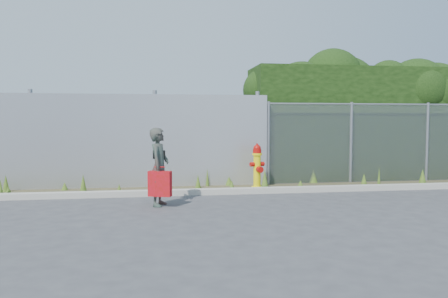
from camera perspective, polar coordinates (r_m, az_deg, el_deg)
ground at (r=7.75m, az=3.80°, el=-8.04°), size 80.00×80.00×0.00m
curb at (r=9.48m, az=1.43°, el=-5.51°), size 16.00×0.22×0.12m
weed_strip at (r=9.94m, az=-3.28°, el=-4.91°), size 16.00×1.36×0.50m
corrugated_fence at (r=10.55m, az=-17.41°, el=0.96°), size 8.50×0.21×2.30m
chainlink_fence at (r=11.98m, az=20.80°, el=0.84°), size 6.50×0.07×2.05m
hedge at (r=12.94m, az=19.11°, el=5.17°), size 7.56×2.15×3.55m
fire_hydrant at (r=10.11m, az=4.34°, el=-2.36°), size 0.35×0.32×1.06m
woman at (r=8.18m, az=-8.46°, el=-2.32°), size 0.48×0.61×1.45m
red_tote_bag at (r=8.02m, az=-8.37°, el=-4.50°), size 0.41×0.15×0.54m
black_shoulder_bag at (r=8.29m, az=-8.48°, el=-0.74°), size 0.22×0.09×0.16m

